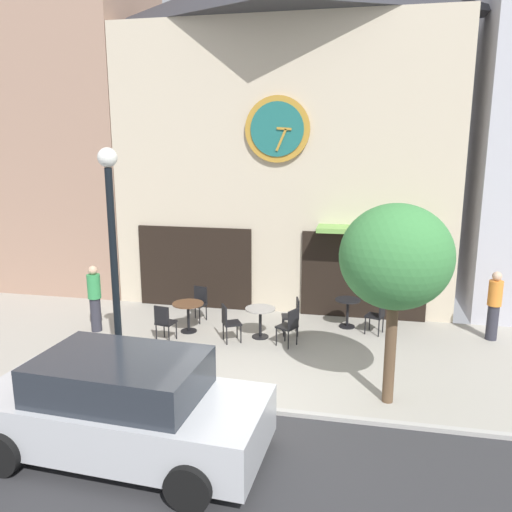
% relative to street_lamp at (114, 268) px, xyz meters
% --- Properties ---
extents(ground_plane, '(28.15, 11.76, 0.13)m').
position_rel_street_lamp_xyz_m(ground_plane, '(2.56, -1.07, -2.32)').
color(ground_plane, '#9E998E').
extents(clock_building, '(9.34, 4.12, 9.48)m').
position_rel_street_lamp_xyz_m(clock_building, '(2.30, 6.18, 2.59)').
color(clock_building, beige).
rests_on(clock_building, ground_plane).
extents(neighbor_building_left, '(6.62, 4.21, 15.75)m').
position_rel_street_lamp_xyz_m(neighbor_building_left, '(-5.70, 6.91, 5.58)').
color(neighbor_building_left, '#9E7A66').
rests_on(neighbor_building_left, ground_plane).
extents(street_lamp, '(0.36, 0.36, 4.52)m').
position_rel_street_lamp_xyz_m(street_lamp, '(0.00, 0.00, 0.00)').
color(street_lamp, black).
rests_on(street_lamp, ground_plane).
extents(street_tree, '(1.93, 1.74, 3.62)m').
position_rel_street_lamp_xyz_m(street_tree, '(5.14, 0.21, 0.38)').
color(street_tree, brown).
rests_on(street_tree, ground_plane).
extents(cafe_table_leftmost, '(0.77, 0.77, 0.74)m').
position_rel_street_lamp_xyz_m(cafe_table_leftmost, '(0.43, 2.81, -1.75)').
color(cafe_table_leftmost, black).
rests_on(cafe_table_leftmost, ground_plane).
extents(cafe_table_center_right, '(0.72, 0.72, 0.74)m').
position_rel_street_lamp_xyz_m(cafe_table_center_right, '(2.25, 2.80, -1.77)').
color(cafe_table_center_right, black).
rests_on(cafe_table_center_right, ground_plane).
extents(cafe_table_rightmost, '(0.64, 0.64, 0.74)m').
position_rel_street_lamp_xyz_m(cafe_table_rightmost, '(4.28, 3.95, -1.80)').
color(cafe_table_rightmost, black).
rests_on(cafe_table_rightmost, ground_plane).
extents(cafe_chair_near_lamp, '(0.51, 0.51, 0.90)m').
position_rel_street_lamp_xyz_m(cafe_chair_near_lamp, '(5.02, 3.61, -1.77)').
color(cafe_chair_near_lamp, black).
rests_on(cafe_chair_near_lamp, ground_plane).
extents(cafe_chair_mid_row, '(0.46, 0.46, 0.90)m').
position_rel_street_lamp_xyz_m(cafe_chair_mid_row, '(0.10, 2.06, -1.77)').
color(cafe_chair_mid_row, black).
rests_on(cafe_chair_mid_row, ground_plane).
extents(cafe_chair_corner, '(0.54, 0.54, 0.90)m').
position_rel_street_lamp_xyz_m(cafe_chair_corner, '(3.02, 2.41, -1.77)').
color(cafe_chair_corner, black).
rests_on(cafe_chair_corner, ground_plane).
extents(cafe_chair_near_tree, '(0.48, 0.48, 0.90)m').
position_rel_street_lamp_xyz_m(cafe_chair_near_tree, '(0.43, 3.67, -1.77)').
color(cafe_chair_near_tree, black).
rests_on(cafe_chair_near_tree, ground_plane).
extents(cafe_chair_outer, '(0.54, 0.54, 0.90)m').
position_rel_street_lamp_xyz_m(cafe_chair_outer, '(1.58, 2.37, -1.77)').
color(cafe_chair_outer, black).
rests_on(cafe_chair_outer, ground_plane).
extents(cafe_chair_facing_street, '(0.48, 0.48, 0.90)m').
position_rel_street_lamp_xyz_m(cafe_chair_facing_street, '(3.00, 3.18, -1.77)').
color(cafe_chair_facing_street, black).
rests_on(cafe_chair_facing_street, ground_plane).
extents(pedestrian_green, '(0.45, 0.45, 1.67)m').
position_rel_street_lamp_xyz_m(pedestrian_green, '(-1.84, 2.40, -1.43)').
color(pedestrian_green, '#2D2D38').
rests_on(pedestrian_green, ground_plane).
extents(pedestrian_orange, '(0.45, 0.45, 1.67)m').
position_rel_street_lamp_xyz_m(pedestrian_orange, '(7.68, 3.81, -1.43)').
color(pedestrian_orange, '#2D2D38').
rests_on(pedestrian_orange, ground_plane).
extents(parked_car_silver, '(4.39, 2.20, 1.55)m').
position_rel_street_lamp_xyz_m(parked_car_silver, '(1.17, -2.24, -1.54)').
color(parked_car_silver, '#B7BABF').
rests_on(parked_car_silver, ground_plane).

